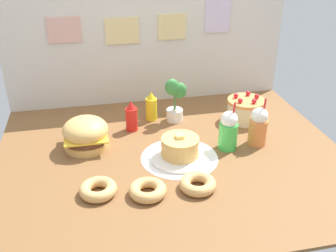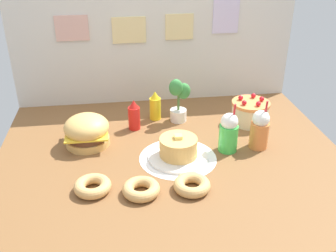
% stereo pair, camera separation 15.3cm
% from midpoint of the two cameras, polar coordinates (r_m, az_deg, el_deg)
% --- Properties ---
extents(ground_plane, '(2.15, 1.77, 0.02)m').
position_cam_midpoint_polar(ground_plane, '(2.43, 2.33, -4.60)').
color(ground_plane, brown).
extents(back_wall, '(2.15, 0.04, 0.86)m').
position_cam_midpoint_polar(back_wall, '(3.04, -0.46, 11.44)').
color(back_wall, beige).
rests_on(back_wall, ground_plane).
extents(doily_mat, '(0.48, 0.48, 0.00)m').
position_cam_midpoint_polar(doily_mat, '(2.40, 3.28, -4.72)').
color(doily_mat, white).
rests_on(doily_mat, ground_plane).
extents(burger, '(0.29, 0.29, 0.21)m').
position_cam_midpoint_polar(burger, '(2.54, -10.09, -0.73)').
color(burger, '#DBA859').
rests_on(burger, ground_plane).
extents(pancake_stack, '(0.37, 0.37, 0.16)m').
position_cam_midpoint_polar(pancake_stack, '(2.37, 3.35, -3.46)').
color(pancake_stack, white).
rests_on(pancake_stack, doily_mat).
extents(layer_cake, '(0.27, 0.27, 0.20)m').
position_cam_midpoint_polar(layer_cake, '(2.86, 13.40, 1.98)').
color(layer_cake, beige).
rests_on(layer_cake, ground_plane).
extents(ketchup_bottle, '(0.08, 0.08, 0.22)m').
position_cam_midpoint_polar(ketchup_bottle, '(2.70, -3.36, 1.49)').
color(ketchup_bottle, red).
rests_on(ketchup_bottle, ground_plane).
extents(mustard_bottle, '(0.08, 0.08, 0.22)m').
position_cam_midpoint_polar(mustard_bottle, '(2.83, -0.34, 2.88)').
color(mustard_bottle, yellow).
rests_on(mustard_bottle, ground_plane).
extents(cream_soda_cup, '(0.12, 0.12, 0.32)m').
position_cam_midpoint_polar(cream_soda_cup, '(2.46, 10.60, -0.96)').
color(cream_soda_cup, green).
rests_on(cream_soda_cup, ground_plane).
extents(orange_float_cup, '(0.12, 0.12, 0.32)m').
position_cam_midpoint_polar(orange_float_cup, '(2.54, 14.93, -0.52)').
color(orange_float_cup, orange).
rests_on(orange_float_cup, ground_plane).
extents(donut_pink_glaze, '(0.20, 0.20, 0.06)m').
position_cam_midpoint_polar(donut_pink_glaze, '(2.14, -8.95, -8.69)').
color(donut_pink_glaze, tan).
rests_on(donut_pink_glaze, ground_plane).
extents(donut_chocolate, '(0.20, 0.20, 0.06)m').
position_cam_midpoint_polar(donut_chocolate, '(2.09, -1.84, -9.19)').
color(donut_chocolate, tan).
rests_on(donut_chocolate, ground_plane).
extents(donut_vanilla, '(0.20, 0.20, 0.06)m').
position_cam_midpoint_polar(donut_vanilla, '(2.13, 5.59, -8.59)').
color(donut_vanilla, tan).
rests_on(donut_vanilla, ground_plane).
extents(potted_plant, '(0.16, 0.13, 0.33)m').
position_cam_midpoint_polar(potted_plant, '(2.78, 3.11, 4.06)').
color(potted_plant, white).
rests_on(potted_plant, ground_plane).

